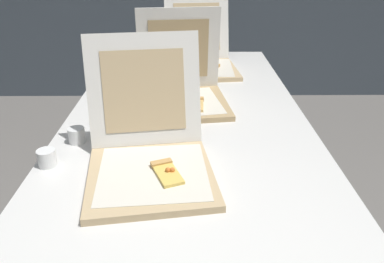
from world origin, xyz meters
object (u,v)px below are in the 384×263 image
(cup_white_mid, at_px, (101,118))
(pizza_box_middle, at_px, (183,91))
(pizza_box_back, at_px, (201,60))
(pizza_box_front, at_px, (150,156))
(cup_white_near_left, at_px, (47,158))
(cup_white_near_center, at_px, (77,135))
(cup_white_far, at_px, (132,86))
(table, at_px, (187,136))

(cup_white_mid, bearing_deg, pizza_box_middle, 34.43)
(pizza_box_back, bearing_deg, pizza_box_front, -106.12)
(pizza_box_middle, relative_size, cup_white_near_left, 7.13)
(pizza_box_back, distance_m, cup_white_near_left, 1.17)
(pizza_box_front, xyz_separation_m, cup_white_mid, (-0.23, 0.35, -0.03))
(pizza_box_middle, height_order, pizza_box_back, pizza_box_middle)
(pizza_box_front, bearing_deg, pizza_box_back, 71.71)
(cup_white_near_center, bearing_deg, cup_white_far, 76.20)
(cup_white_near_center, relative_size, cup_white_near_left, 1.00)
(cup_white_near_left, bearing_deg, pizza_box_middle, 51.05)
(cup_white_near_center, xyz_separation_m, cup_white_mid, (0.06, 0.15, 0.00))
(pizza_box_front, bearing_deg, cup_white_near_center, 136.94)
(cup_white_mid, bearing_deg, cup_white_far, 78.83)
(pizza_box_back, bearing_deg, cup_white_near_center, -124.15)
(cup_white_near_left, distance_m, cup_white_mid, 0.33)
(cup_white_near_left, bearing_deg, cup_white_near_center, 71.39)
(cup_white_mid, bearing_deg, cup_white_near_left, -109.28)
(table, xyz_separation_m, cup_white_near_left, (-0.45, -0.29, 0.07))
(pizza_box_middle, height_order, cup_white_mid, pizza_box_middle)
(pizza_box_back, relative_size, cup_white_mid, 8.65)
(pizza_box_middle, bearing_deg, table, -93.13)
(table, distance_m, cup_white_near_center, 0.42)
(cup_white_near_left, relative_size, cup_white_mid, 1.00)
(pizza_box_back, xyz_separation_m, cup_white_mid, (-0.42, -0.73, -0.03))
(cup_white_near_left, bearing_deg, cup_white_far, 75.05)
(pizza_box_front, bearing_deg, cup_white_near_left, 165.63)
(pizza_box_back, xyz_separation_m, cup_white_far, (-0.34, -0.36, -0.03))
(cup_white_far, bearing_deg, cup_white_near_left, -104.95)
(table, bearing_deg, cup_white_mid, 176.76)
(pizza_box_back, height_order, cup_white_mid, pizza_box_back)
(pizza_box_front, distance_m, cup_white_near_center, 0.34)
(table, xyz_separation_m, cup_white_mid, (-0.34, 0.02, 0.07))
(table, distance_m, pizza_box_back, 0.76)
(pizza_box_front, xyz_separation_m, pizza_box_middle, (0.10, 0.57, 0.00))
(pizza_box_back, bearing_deg, cup_white_near_left, -122.79)
(pizza_box_middle, bearing_deg, cup_white_mid, -152.82)
(pizza_box_front, relative_size, cup_white_mid, 8.69)
(pizza_box_middle, relative_size, cup_white_mid, 7.13)
(pizza_box_middle, bearing_deg, cup_white_near_left, -136.20)
(pizza_box_back, bearing_deg, table, -102.10)
(cup_white_near_center, height_order, cup_white_mid, same)
(pizza_box_front, bearing_deg, cup_white_mid, 114.75)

